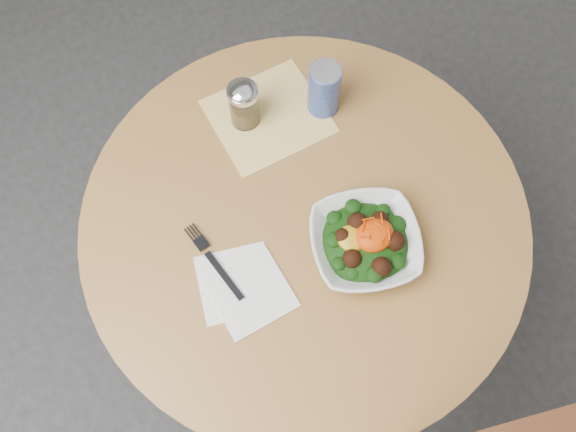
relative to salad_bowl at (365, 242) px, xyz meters
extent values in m
plane|color=#2D2D2F|center=(-0.06, 0.11, -0.78)|extent=(6.00, 6.00, 0.00)
cylinder|color=black|center=(-0.06, 0.11, -0.76)|extent=(0.52, 0.52, 0.03)
cylinder|color=black|center=(-0.06, 0.11, -0.42)|extent=(0.10, 0.10, 0.71)
cylinder|color=#C38446|center=(-0.06, 0.11, -0.05)|extent=(0.90, 0.90, 0.04)
cube|color=orange|center=(0.00, 0.35, -0.03)|extent=(0.24, 0.22, 0.00)
cube|color=white|center=(-0.25, 0.07, -0.03)|extent=(0.18, 0.18, 0.00)
cube|color=white|center=(-0.23, 0.04, -0.03)|extent=(0.14, 0.14, 0.00)
imported|color=white|center=(0.00, 0.00, 0.00)|extent=(0.27, 0.27, 0.05)
ellipsoid|color=black|center=(0.00, 0.00, -0.01)|extent=(0.17, 0.17, 0.06)
ellipsoid|color=#C59313|center=(-0.02, 0.01, 0.02)|extent=(0.05, 0.05, 0.02)
ellipsoid|color=#D95504|center=(0.01, 0.00, 0.03)|extent=(0.08, 0.07, 0.03)
cube|color=black|center=(-0.26, 0.09, -0.02)|extent=(0.02, 0.12, 0.00)
cube|color=black|center=(-0.27, 0.19, -0.02)|extent=(0.03, 0.07, 0.00)
cylinder|color=silver|center=(-0.05, 0.37, 0.02)|extent=(0.06, 0.06, 0.09)
cylinder|color=#A38A4C|center=(-0.05, 0.37, 0.00)|extent=(0.05, 0.05, 0.05)
cylinder|color=silver|center=(-0.05, 0.37, 0.07)|extent=(0.07, 0.07, 0.01)
ellipsoid|color=silver|center=(-0.05, 0.37, 0.08)|extent=(0.06, 0.06, 0.03)
cylinder|color=navy|center=(0.11, 0.31, 0.03)|extent=(0.07, 0.07, 0.12)
cylinder|color=silver|center=(0.11, 0.31, 0.10)|extent=(0.06, 0.06, 0.00)
cube|color=silver|center=(0.11, 0.32, 0.10)|extent=(0.02, 0.02, 0.00)
camera|label=1|loc=(-0.36, -0.30, 1.14)|focal=40.00mm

